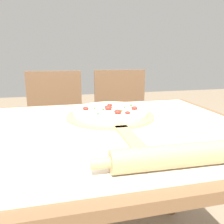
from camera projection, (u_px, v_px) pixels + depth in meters
name	position (u px, v px, depth m)	size (l,w,h in m)	color
dining_table	(109.00, 157.00, 0.90)	(1.10, 0.91, 0.74)	brown
towel_cloth	(109.00, 127.00, 0.87)	(1.02, 0.83, 0.00)	white
pizza_peel	(112.00, 117.00, 0.98)	(0.37, 0.61, 0.01)	tan
pizza	(110.00, 111.00, 1.00)	(0.31, 0.31, 0.04)	beige
rolling_pin	(190.00, 155.00, 0.57)	(0.48, 0.07, 0.06)	tan
chair_left	(55.00, 126.00, 1.65)	(0.44, 0.44, 0.88)	brown
chair_right	(121.00, 122.00, 1.76)	(0.44, 0.44, 0.88)	brown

